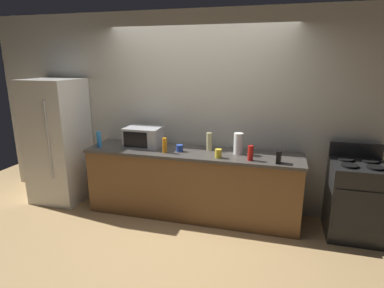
% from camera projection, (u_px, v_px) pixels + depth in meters
% --- Properties ---
extents(ground_plane, '(8.00, 8.00, 0.00)m').
position_uv_depth(ground_plane, '(184.00, 228.00, 4.02)').
color(ground_plane, tan).
extents(back_wall, '(6.40, 0.10, 2.70)m').
position_uv_depth(back_wall, '(200.00, 112.00, 4.42)').
color(back_wall, beige).
rests_on(back_wall, ground_plane).
extents(counter_run, '(2.84, 0.64, 0.90)m').
position_uv_depth(counter_run, '(192.00, 183.00, 4.27)').
color(counter_run, brown).
rests_on(counter_run, ground_plane).
extents(refrigerator, '(0.72, 0.73, 1.80)m').
position_uv_depth(refrigerator, '(58.00, 141.00, 4.68)').
color(refrigerator, white).
rests_on(refrigerator, ground_plane).
extents(stove_range, '(0.60, 0.61, 1.08)m').
position_uv_depth(stove_range, '(355.00, 200.00, 3.76)').
color(stove_range, black).
rests_on(stove_range, ground_plane).
extents(microwave, '(0.48, 0.35, 0.27)m').
position_uv_depth(microwave, '(143.00, 137.00, 4.35)').
color(microwave, '#B7BABF').
rests_on(microwave, counter_run).
extents(paper_towel_roll, '(0.12, 0.12, 0.27)m').
position_uv_depth(paper_towel_roll, '(238.00, 144.00, 4.02)').
color(paper_towel_roll, white).
rests_on(paper_towel_roll, counter_run).
extents(cordless_phone, '(0.06, 0.11, 0.15)m').
position_uv_depth(cordless_phone, '(279.00, 157.00, 3.67)').
color(cordless_phone, black).
rests_on(cordless_phone, counter_run).
extents(bottle_spray_cleaner, '(0.06, 0.06, 0.22)m').
position_uv_depth(bottle_spray_cleaner, '(99.00, 139.00, 4.34)').
color(bottle_spray_cleaner, '#338CE5').
rests_on(bottle_spray_cleaner, counter_run).
extents(bottle_hand_soap, '(0.07, 0.07, 0.24)m').
position_uv_depth(bottle_hand_soap, '(209.00, 141.00, 4.19)').
color(bottle_hand_soap, beige).
rests_on(bottle_hand_soap, counter_run).
extents(bottle_dish_soap, '(0.06, 0.06, 0.19)m').
position_uv_depth(bottle_dish_soap, '(165.00, 145.00, 4.08)').
color(bottle_dish_soap, orange).
rests_on(bottle_dish_soap, counter_run).
extents(bottle_hot_sauce, '(0.07, 0.07, 0.18)m').
position_uv_depth(bottle_hot_sauce, '(250.00, 153.00, 3.77)').
color(bottle_hot_sauce, red).
rests_on(bottle_hot_sauce, counter_run).
extents(mug_blue, '(0.09, 0.09, 0.09)m').
position_uv_depth(mug_blue, '(180.00, 148.00, 4.15)').
color(mug_blue, '#2D4CB2').
rests_on(mug_blue, counter_run).
extents(mug_yellow, '(0.08, 0.08, 0.11)m').
position_uv_depth(mug_yellow, '(218.00, 153.00, 3.88)').
color(mug_yellow, yellow).
rests_on(mug_yellow, counter_run).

